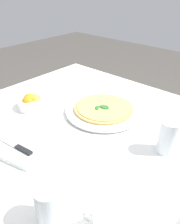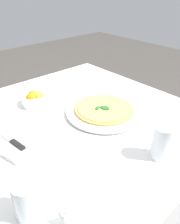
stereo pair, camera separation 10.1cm
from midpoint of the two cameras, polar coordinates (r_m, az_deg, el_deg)
The scene contains 9 objects.
ground_plane at distance 1.53m, azimuth -0.66°, elevation -25.52°, with size 8.00×8.00×0.00m, color #4C4742.
dining_table at distance 1.08m, azimuth -0.85°, elevation -7.70°, with size 1.09×1.09×0.74m.
pizza_plate at distance 1.04m, azimuth 6.44°, elevation 0.16°, with size 0.36×0.36×0.02m.
pizza at distance 1.03m, azimuth 6.48°, elevation 0.81°, with size 0.28×0.28×0.02m.
water_glass_far_left at distance 0.82m, azimuth 21.35°, elevation -7.92°, with size 0.07×0.07×0.13m.
water_glass_back_corner at distance 0.62m, azimuth -11.00°, elevation -21.91°, with size 0.07×0.07×0.12m.
napkin_folded at distance 0.88m, azimuth -16.73°, elevation -7.67°, with size 0.25×0.18×0.02m.
dinner_knife at distance 0.88m, azimuth -16.98°, elevation -6.88°, with size 0.20×0.05×0.01m.
citrus_bowl at distance 1.13m, azimuth -11.23°, elevation 3.29°, with size 0.15×0.15×0.07m.
Camera 2 is at (-0.67, 0.51, 1.28)m, focal length 35.27 mm.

